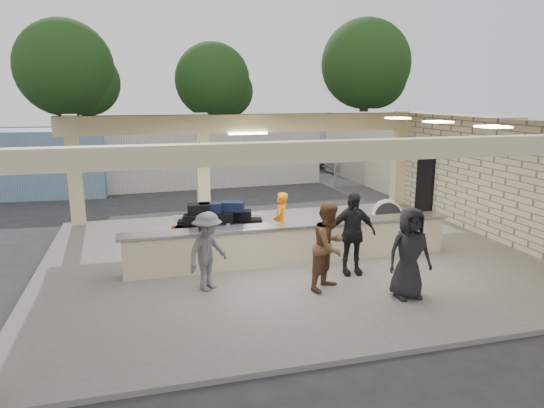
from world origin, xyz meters
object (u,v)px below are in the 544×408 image
object	(u,v)px
passenger_c	(208,251)
car_white_b	(449,155)
passenger_d	(409,253)
car_dark	(290,155)
passenger_b	(352,233)
container_white	(194,158)
drum_fan	(387,215)
luggage_cart	(217,226)
passenger_a	(329,246)
car_white_a	(368,160)
baggage_handler	(280,223)
baggage_counter	(293,243)

from	to	relation	value
passenger_c	car_white_b	distance (m)	21.15
passenger_d	car_dark	world-z (taller)	passenger_d
passenger_b	container_white	world-z (taller)	container_white
car_white_b	drum_fan	bearing A→B (deg)	153.50
car_dark	luggage_cart	bearing A→B (deg)	-169.43
passenger_d	car_dark	distance (m)	19.14
passenger_a	car_dark	bearing A→B (deg)	38.51
passenger_d	passenger_c	bearing A→B (deg)	162.15
passenger_d	car_white_b	xyz separation A→B (m)	(11.80, 15.65, -0.26)
luggage_cart	passenger_d	bearing A→B (deg)	-37.79
car_white_a	car_white_b	xyz separation A→B (m)	(4.95, -0.15, 0.13)
car_white_a	container_white	size ratio (longest dim) A/B	0.39
passenger_b	car_white_b	distance (m)	18.77
luggage_cart	container_white	size ratio (longest dim) A/B	0.22
passenger_b	car_white_b	bearing A→B (deg)	53.69
baggage_handler	car_white_b	world-z (taller)	baggage_handler
baggage_counter	passenger_a	distance (m)	1.82
luggage_cart	passenger_c	size ratio (longest dim) A/B	1.53
luggage_cart	passenger_b	distance (m)	3.48
luggage_cart	container_white	bearing A→B (deg)	96.22
car_white_a	car_white_b	size ratio (longest dim) A/B	0.92
baggage_handler	passenger_b	distance (m)	2.20
baggage_counter	passenger_c	world-z (taller)	passenger_c
passenger_c	passenger_d	bearing A→B (deg)	-61.97
drum_fan	car_white_b	world-z (taller)	car_white_b
baggage_counter	car_dark	distance (m)	17.00
passenger_a	car_white_a	distance (m)	17.07
luggage_cart	passenger_d	distance (m)	4.93
baggage_counter	baggage_handler	world-z (taller)	baggage_handler
passenger_b	passenger_d	bearing A→B (deg)	-64.70
luggage_cart	passenger_a	xyz separation A→B (m)	(1.96, -2.78, 0.16)
baggage_counter	container_white	size ratio (longest dim) A/B	0.71
passenger_a	container_white	xyz separation A→B (m)	(-1.35, 13.41, 0.22)
passenger_b	drum_fan	bearing A→B (deg)	54.82
passenger_c	car_white_a	xyz separation A→B (m)	(10.71, 14.35, -0.29)
baggage_counter	luggage_cart	distance (m)	2.02
baggage_handler	passenger_d	distance (m)	3.80
luggage_cart	car_dark	size ratio (longest dim) A/B	0.61
drum_fan	baggage_counter	bearing A→B (deg)	-133.32
luggage_cart	passenger_d	world-z (taller)	passenger_d
baggage_counter	passenger_d	world-z (taller)	passenger_d
luggage_cart	drum_fan	distance (m)	5.37
baggage_counter	passenger_c	distance (m)	2.53
luggage_cart	passenger_b	bearing A→B (deg)	-27.56
baggage_counter	car_dark	xyz separation A→B (m)	(4.97, 16.25, 0.12)
passenger_c	container_white	distance (m)	12.86
car_white_a	passenger_a	bearing A→B (deg)	157.66
passenger_d	container_white	world-z (taller)	container_white
drum_fan	passenger_a	distance (m)	4.98
passenger_c	car_white_a	size ratio (longest dim) A/B	0.37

